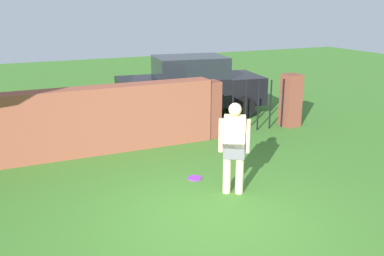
{
  "coord_description": "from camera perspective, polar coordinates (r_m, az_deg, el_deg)",
  "views": [
    {
      "loc": [
        -2.67,
        -5.27,
        3.22
      ],
      "look_at": [
        0.4,
        1.55,
        1.0
      ],
      "focal_mm": 39.75,
      "sensor_mm": 36.0,
      "label": 1
    }
  ],
  "objects": [
    {
      "name": "brick_wall",
      "position": [
        9.43,
        -16.2,
        0.6
      ],
      "size": [
        6.52,
        0.5,
        1.47
      ],
      "primitive_type": "cube",
      "color": "brown",
      "rests_on": "ground"
    },
    {
      "name": "person",
      "position": [
        7.27,
        5.67,
        -2.2
      ],
      "size": [
        0.48,
        0.37,
        1.62
      ],
      "rotation": [
        0.0,
        0.0,
        2.61
      ],
      "color": "beige",
      "rests_on": "ground"
    },
    {
      "name": "fence_gate",
      "position": [
        10.99,
        8.06,
        3.11
      ],
      "size": [
        2.86,
        0.44,
        1.4
      ],
      "color": "brown",
      "rests_on": "ground"
    },
    {
      "name": "ground_plane",
      "position": [
        6.73,
        2.39,
        -12.09
      ],
      "size": [
        40.0,
        40.0,
        0.0
      ],
      "primitive_type": "plane",
      "color": "#3D7528"
    },
    {
      "name": "frisbee_purple",
      "position": [
        8.13,
        0.38,
        -6.74
      ],
      "size": [
        0.27,
        0.27,
        0.02
      ],
      "primitive_type": "cylinder",
      "color": "purple",
      "rests_on": "ground"
    },
    {
      "name": "car",
      "position": [
        12.52,
        -0.25,
        5.69
      ],
      "size": [
        4.38,
        2.34,
        1.72
      ],
      "rotation": [
        0.0,
        0.0,
        3.01
      ],
      "color": "black",
      "rests_on": "ground"
    }
  ]
}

